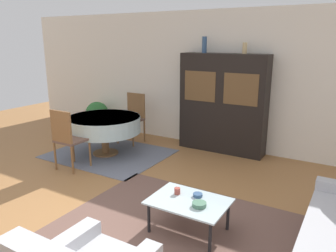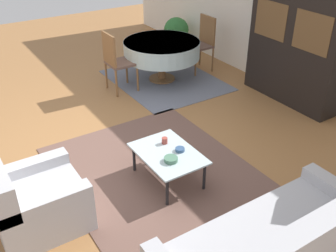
# 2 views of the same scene
# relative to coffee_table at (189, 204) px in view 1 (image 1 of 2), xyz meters

# --- Properties ---
(ground_plane) EXTENTS (14.00, 14.00, 0.00)m
(ground_plane) POSITION_rel_coffee_table_xyz_m (-0.99, -0.53, -0.35)
(ground_plane) COLOR #9E6B3D
(wall_back) EXTENTS (10.00, 0.06, 2.70)m
(wall_back) POSITION_rel_coffee_table_xyz_m (-0.99, 3.10, 1.00)
(wall_back) COLOR silver
(wall_back) RESTS_ON ground_plane
(area_rug) EXTENTS (2.84, 2.19, 0.01)m
(area_rug) POSITION_rel_coffee_table_xyz_m (-0.08, -0.05, -0.35)
(area_rug) COLOR brown
(area_rug) RESTS_ON ground_plane
(dining_rug) EXTENTS (2.13, 1.72, 0.01)m
(dining_rug) POSITION_rel_coffee_table_xyz_m (-2.52, 1.56, -0.35)
(dining_rug) COLOR slate
(dining_rug) RESTS_ON ground_plane
(coffee_table) EXTENTS (0.87, 0.62, 0.38)m
(coffee_table) POSITION_rel_coffee_table_xyz_m (0.00, 0.00, 0.00)
(coffee_table) COLOR black
(coffee_table) RESTS_ON area_rug
(display_cabinet) EXTENTS (1.68, 0.39, 1.89)m
(display_cabinet) POSITION_rel_coffee_table_xyz_m (-0.75, 2.86, 0.59)
(display_cabinet) COLOR black
(display_cabinet) RESTS_ON ground_plane
(dining_table) EXTENTS (1.37, 1.37, 0.73)m
(dining_table) POSITION_rel_coffee_table_xyz_m (-2.58, 1.52, 0.24)
(dining_table) COLOR brown
(dining_table) RESTS_ON dining_rug
(dining_chair_near) EXTENTS (0.44, 0.44, 1.03)m
(dining_chair_near) POSITION_rel_coffee_table_xyz_m (-2.58, 0.61, 0.24)
(dining_chair_near) COLOR brown
(dining_chair_near) RESTS_ON dining_rug
(dining_chair_far) EXTENTS (0.44, 0.44, 1.03)m
(dining_chair_far) POSITION_rel_coffee_table_xyz_m (-2.58, 2.43, 0.24)
(dining_chair_far) COLOR brown
(dining_chair_far) RESTS_ON dining_rug
(cup) EXTENTS (0.07, 0.07, 0.08)m
(cup) POSITION_rel_coffee_table_xyz_m (-0.19, 0.07, 0.08)
(cup) COLOR #9E4238
(cup) RESTS_ON coffee_table
(bowl) EXTENTS (0.16, 0.16, 0.05)m
(bowl) POSITION_rel_coffee_table_xyz_m (0.16, -0.06, 0.06)
(bowl) COLOR #4C7A60
(bowl) RESTS_ON coffee_table
(bowl_small) EXTENTS (0.11, 0.11, 0.04)m
(bowl_small) POSITION_rel_coffee_table_xyz_m (0.04, 0.14, 0.06)
(bowl_small) COLOR #33517A
(bowl_small) RESTS_ON coffee_table
(vase_tall) EXTENTS (0.09, 0.09, 0.30)m
(vase_tall) POSITION_rel_coffee_table_xyz_m (-1.17, 2.86, 1.69)
(vase_tall) COLOR #33517A
(vase_tall) RESTS_ON display_cabinet
(vase_short) EXTENTS (0.08, 0.08, 0.20)m
(vase_short) POSITION_rel_coffee_table_xyz_m (-0.38, 2.86, 1.64)
(vase_short) COLOR tan
(vase_short) RESTS_ON display_cabinet
(potted_plant) EXTENTS (0.54, 0.54, 0.71)m
(potted_plant) POSITION_rel_coffee_table_xyz_m (-3.82, 2.67, 0.05)
(potted_plant) COLOR beige
(potted_plant) RESTS_ON ground_plane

